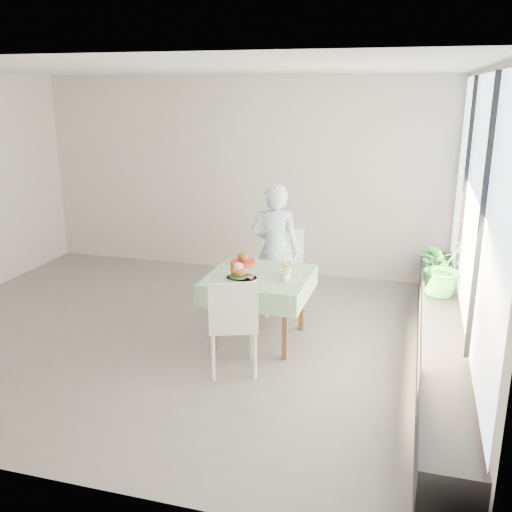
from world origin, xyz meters
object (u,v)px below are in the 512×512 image
(juice_cup_orange, at_px, (287,269))
(cafe_table, at_px, (259,300))
(diner, at_px, (275,250))
(chair_far, at_px, (284,287))
(main_dish, at_px, (240,274))
(potted_plant, at_px, (443,266))
(chair_near, at_px, (233,342))

(juice_cup_orange, bearing_deg, cafe_table, -171.86)
(diner, relative_size, juice_cup_orange, 5.47)
(chair_far, xyz_separation_m, diner, (-0.08, -0.11, 0.49))
(chair_far, bearing_deg, main_dish, -101.44)
(juice_cup_orange, height_order, potted_plant, potted_plant)
(diner, bearing_deg, main_dish, 77.88)
(chair_far, bearing_deg, diner, -125.68)
(chair_near, xyz_separation_m, main_dish, (-0.10, 0.55, 0.50))
(main_dish, bearing_deg, chair_near, -79.69)
(chair_far, relative_size, main_dish, 2.98)
(cafe_table, relative_size, chair_near, 1.11)
(main_dish, bearing_deg, juice_cup_orange, 28.76)
(cafe_table, relative_size, main_dish, 3.19)
(diner, height_order, juice_cup_orange, diner)
(cafe_table, xyz_separation_m, chair_near, (-0.05, -0.75, -0.17))
(diner, bearing_deg, cafe_table, 87.15)
(cafe_table, relative_size, chair_far, 1.07)
(cafe_table, height_order, diner, diner)
(chair_far, xyz_separation_m, potted_plant, (1.78, -0.29, 0.52))
(chair_near, height_order, diner, diner)
(cafe_table, xyz_separation_m, potted_plant, (1.85, 0.58, 0.36))
(chair_far, height_order, diner, diner)
(diner, relative_size, potted_plant, 2.46)
(cafe_table, distance_m, chair_far, 0.88)
(cafe_table, height_order, chair_far, chair_far)
(diner, height_order, main_dish, diner)
(cafe_table, relative_size, potted_plant, 1.63)
(cafe_table, bearing_deg, chair_far, 85.71)
(potted_plant, bearing_deg, diner, 174.63)
(diner, distance_m, main_dish, 0.96)
(chair_near, distance_m, main_dish, 0.75)
(cafe_table, distance_m, juice_cup_orange, 0.45)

